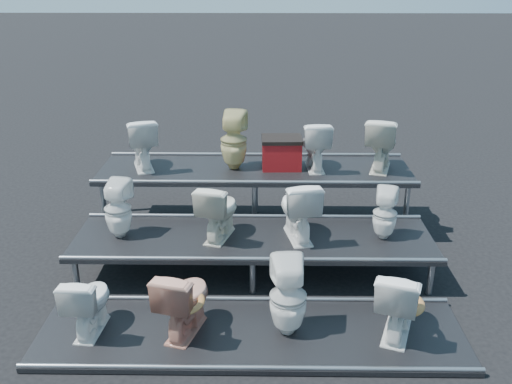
{
  "coord_description": "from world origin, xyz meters",
  "views": [
    {
      "loc": [
        0.12,
        -6.03,
        3.43
      ],
      "look_at": [
        0.03,
        0.1,
        0.99
      ],
      "focal_mm": 40.0,
      "sensor_mm": 36.0,
      "label": 1
    }
  ],
  "objects_px": {
    "toilet_1": "(184,299)",
    "toilet_3": "(399,301)",
    "toilet_4": "(118,209)",
    "toilet_5": "(219,210)",
    "toilet_2": "(288,297)",
    "toilet_7": "(385,214)",
    "toilet_9": "(234,140)",
    "toilet_10": "(315,145)",
    "red_crate": "(282,154)",
    "toilet_11": "(381,143)",
    "toilet_0": "(88,302)",
    "toilet_8": "(142,143)",
    "toilet_6": "(298,209)"
  },
  "relations": [
    {
      "from": "toilet_4",
      "to": "toilet_5",
      "type": "height_order",
      "value": "toilet_4"
    },
    {
      "from": "toilet_0",
      "to": "toilet_2",
      "type": "bearing_deg",
      "value": -175.36
    },
    {
      "from": "toilet_0",
      "to": "toilet_8",
      "type": "distance_m",
      "value": 2.73
    },
    {
      "from": "toilet_6",
      "to": "toilet_11",
      "type": "height_order",
      "value": "toilet_11"
    },
    {
      "from": "toilet_3",
      "to": "toilet_4",
      "type": "relative_size",
      "value": 1.06
    },
    {
      "from": "toilet_9",
      "to": "toilet_1",
      "type": "bearing_deg",
      "value": 90.25
    },
    {
      "from": "toilet_6",
      "to": "toilet_8",
      "type": "relative_size",
      "value": 1.04
    },
    {
      "from": "toilet_5",
      "to": "toilet_9",
      "type": "distance_m",
      "value": 1.38
    },
    {
      "from": "toilet_8",
      "to": "red_crate",
      "type": "height_order",
      "value": "toilet_8"
    },
    {
      "from": "toilet_4",
      "to": "toilet_5",
      "type": "bearing_deg",
      "value": -169.97
    },
    {
      "from": "toilet_1",
      "to": "toilet_11",
      "type": "relative_size",
      "value": 0.99
    },
    {
      "from": "toilet_3",
      "to": "toilet_7",
      "type": "relative_size",
      "value": 1.19
    },
    {
      "from": "toilet_1",
      "to": "red_crate",
      "type": "bearing_deg",
      "value": -94.41
    },
    {
      "from": "toilet_0",
      "to": "toilet_11",
      "type": "bearing_deg",
      "value": -136.91
    },
    {
      "from": "toilet_4",
      "to": "toilet_11",
      "type": "distance_m",
      "value": 3.53
    },
    {
      "from": "toilet_4",
      "to": "red_crate",
      "type": "relative_size",
      "value": 1.33
    },
    {
      "from": "toilet_1",
      "to": "toilet_11",
      "type": "height_order",
      "value": "toilet_11"
    },
    {
      "from": "toilet_2",
      "to": "toilet_7",
      "type": "distance_m",
      "value": 1.77
    },
    {
      "from": "toilet_7",
      "to": "toilet_2",
      "type": "bearing_deg",
      "value": 65.62
    },
    {
      "from": "toilet_1",
      "to": "toilet_3",
      "type": "bearing_deg",
      "value": -163.55
    },
    {
      "from": "toilet_4",
      "to": "toilet_9",
      "type": "bearing_deg",
      "value": -124.64
    },
    {
      "from": "toilet_2",
      "to": "toilet_1",
      "type": "bearing_deg",
      "value": -3.97
    },
    {
      "from": "toilet_7",
      "to": "toilet_10",
      "type": "bearing_deg",
      "value": -43.81
    },
    {
      "from": "toilet_5",
      "to": "toilet_10",
      "type": "height_order",
      "value": "toilet_10"
    },
    {
      "from": "toilet_1",
      "to": "toilet_0",
      "type": "bearing_deg",
      "value": 16.45
    },
    {
      "from": "toilet_1",
      "to": "toilet_3",
      "type": "relative_size",
      "value": 0.98
    },
    {
      "from": "toilet_0",
      "to": "toilet_3",
      "type": "height_order",
      "value": "toilet_3"
    },
    {
      "from": "toilet_10",
      "to": "toilet_11",
      "type": "bearing_deg",
      "value": 176.85
    },
    {
      "from": "toilet_7",
      "to": "red_crate",
      "type": "distance_m",
      "value": 1.79
    },
    {
      "from": "toilet_2",
      "to": "toilet_10",
      "type": "relative_size",
      "value": 1.19
    },
    {
      "from": "toilet_8",
      "to": "toilet_9",
      "type": "bearing_deg",
      "value": 161.85
    },
    {
      "from": "toilet_7",
      "to": "toilet_10",
      "type": "distance_m",
      "value": 1.54
    },
    {
      "from": "toilet_9",
      "to": "toilet_2",
      "type": "bearing_deg",
      "value": 112.09
    },
    {
      "from": "toilet_7",
      "to": "toilet_8",
      "type": "relative_size",
      "value": 0.88
    },
    {
      "from": "toilet_4",
      "to": "toilet_7",
      "type": "xyz_separation_m",
      "value": [
        3.09,
        0.0,
        -0.04
      ]
    },
    {
      "from": "toilet_5",
      "to": "toilet_11",
      "type": "relative_size",
      "value": 0.94
    },
    {
      "from": "toilet_5",
      "to": "toilet_7",
      "type": "xyz_separation_m",
      "value": [
        1.92,
        0.0,
        -0.03
      ]
    },
    {
      "from": "toilet_7",
      "to": "toilet_9",
      "type": "bearing_deg",
      "value": -18.37
    },
    {
      "from": "toilet_11",
      "to": "red_crate",
      "type": "xyz_separation_m",
      "value": [
        -1.33,
        0.04,
        -0.17
      ]
    },
    {
      "from": "toilet_10",
      "to": "toilet_5",
      "type": "bearing_deg",
      "value": 43.96
    },
    {
      "from": "toilet_0",
      "to": "toilet_3",
      "type": "distance_m",
      "value": 3.01
    },
    {
      "from": "toilet_1",
      "to": "toilet_10",
      "type": "distance_m",
      "value": 3.08
    },
    {
      "from": "toilet_1",
      "to": "toilet_10",
      "type": "bearing_deg",
      "value": -102.73
    },
    {
      "from": "toilet_1",
      "to": "red_crate",
      "type": "relative_size",
      "value": 1.38
    },
    {
      "from": "toilet_4",
      "to": "toilet_10",
      "type": "relative_size",
      "value": 1.03
    },
    {
      "from": "toilet_4",
      "to": "toilet_2",
      "type": "bearing_deg",
      "value": 156.05
    },
    {
      "from": "toilet_3",
      "to": "toilet_6",
      "type": "bearing_deg",
      "value": -35.06
    },
    {
      "from": "toilet_5",
      "to": "toilet_6",
      "type": "relative_size",
      "value": 0.93
    },
    {
      "from": "toilet_5",
      "to": "toilet_6",
      "type": "height_order",
      "value": "toilet_6"
    },
    {
      "from": "toilet_3",
      "to": "toilet_9",
      "type": "distance_m",
      "value": 3.22
    }
  ]
}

